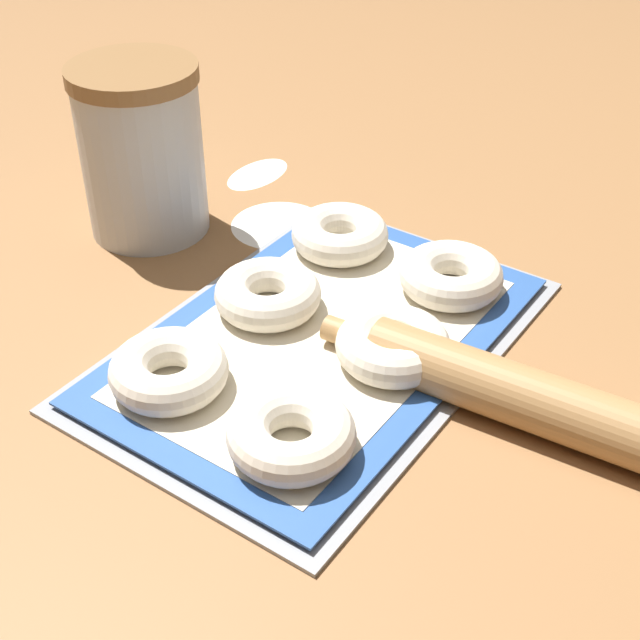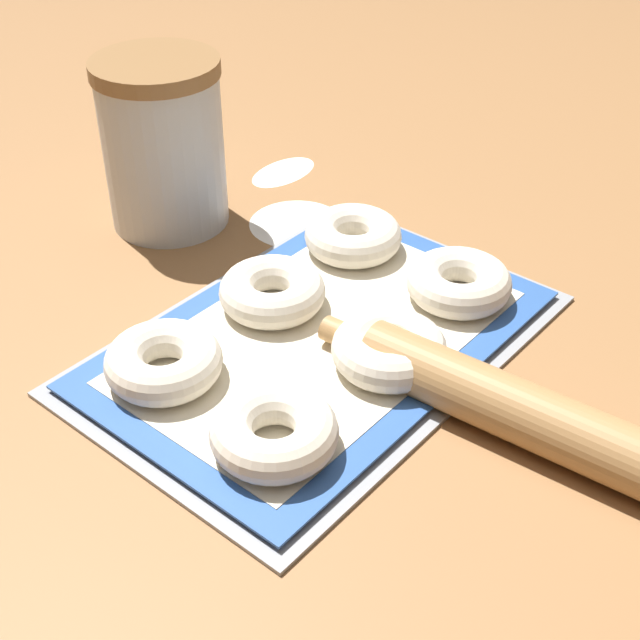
{
  "view_description": "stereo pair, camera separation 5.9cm",
  "coord_description": "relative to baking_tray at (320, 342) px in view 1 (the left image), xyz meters",
  "views": [
    {
      "loc": [
        -0.53,
        -0.36,
        0.5
      ],
      "look_at": [
        -0.01,
        0.01,
        0.03
      ],
      "focal_mm": 50.0,
      "sensor_mm": 36.0,
      "label": 1
    },
    {
      "loc": [
        -0.5,
        -0.41,
        0.5
      ],
      "look_at": [
        -0.01,
        0.01,
        0.03
      ],
      "focal_mm": 50.0,
      "sensor_mm": 36.0,
      "label": 2
    }
  ],
  "objects": [
    {
      "name": "bagel_back_center",
      "position": [
        0.01,
        0.06,
        0.02
      ],
      "size": [
        0.1,
        0.1,
        0.03
      ],
      "color": "silver",
      "rests_on": "baking_mat"
    },
    {
      "name": "flour_patch_far",
      "position": [
        0.23,
        0.26,
        -0.0
      ],
      "size": [
        0.1,
        0.05,
        0.0
      ],
      "color": "white",
      "rests_on": "ground_plane"
    },
    {
      "name": "ground_plane",
      "position": [
        0.01,
        -0.01,
        -0.0
      ],
      "size": [
        2.8,
        2.8,
        0.0
      ],
      "primitive_type": "plane",
      "color": "olive"
    },
    {
      "name": "flour_patch_near",
      "position": [
        0.15,
        0.17,
        -0.0
      ],
      "size": [
        0.05,
        0.04,
        0.0
      ],
      "color": "white",
      "rests_on": "ground_plane"
    },
    {
      "name": "rolling_pin",
      "position": [
        0.01,
        -0.21,
        0.02
      ],
      "size": [
        0.07,
        0.41,
        0.05
      ],
      "color": "#AD7F4C",
      "rests_on": "ground_plane"
    },
    {
      "name": "bagel_front_center",
      "position": [
        0.0,
        -0.07,
        0.02
      ],
      "size": [
        0.1,
        0.1,
        0.03
      ],
      "color": "silver",
      "rests_on": "baking_mat"
    },
    {
      "name": "bagel_back_left",
      "position": [
        -0.13,
        0.06,
        0.02
      ],
      "size": [
        0.1,
        0.1,
        0.03
      ],
      "color": "silver",
      "rests_on": "baking_mat"
    },
    {
      "name": "bagel_back_right",
      "position": [
        0.13,
        0.07,
        0.02
      ],
      "size": [
        0.1,
        0.1,
        0.03
      ],
      "color": "silver",
      "rests_on": "baking_mat"
    },
    {
      "name": "bagel_front_right",
      "position": [
        0.13,
        -0.06,
        0.02
      ],
      "size": [
        0.1,
        0.1,
        0.03
      ],
      "color": "silver",
      "rests_on": "baking_mat"
    },
    {
      "name": "flour_canister",
      "position": [
        0.07,
        0.27,
        0.09
      ],
      "size": [
        0.13,
        0.13,
        0.18
      ],
      "color": "silver",
      "rests_on": "ground_plane"
    },
    {
      "name": "bagel_front_left",
      "position": [
        -0.13,
        -0.07,
        0.02
      ],
      "size": [
        0.1,
        0.1,
        0.03
      ],
      "color": "silver",
      "rests_on": "baking_mat"
    },
    {
      "name": "flour_patch_side",
      "position": [
        0.15,
        0.16,
        -0.0
      ],
      "size": [
        0.11,
        0.11,
        0.0
      ],
      "color": "white",
      "rests_on": "ground_plane"
    },
    {
      "name": "baking_tray",
      "position": [
        0.0,
        0.0,
        0.0
      ],
      "size": [
        0.43,
        0.29,
        0.01
      ],
      "color": "#93969B",
      "rests_on": "ground_plane"
    },
    {
      "name": "baking_mat",
      "position": [
        0.0,
        -0.0,
        0.01
      ],
      "size": [
        0.4,
        0.27,
        0.0
      ],
      "color": "#2D569E",
      "rests_on": "baking_tray"
    }
  ]
}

